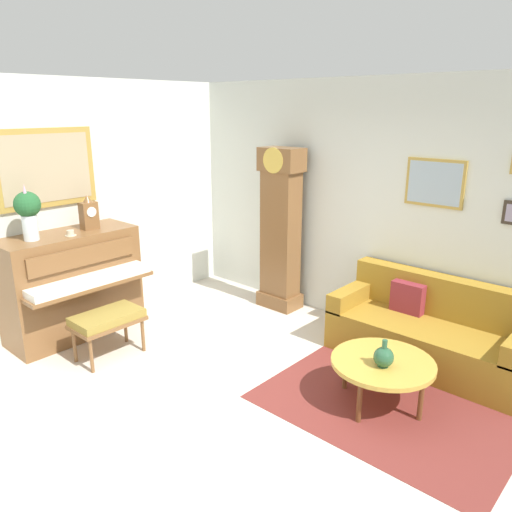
{
  "coord_description": "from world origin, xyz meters",
  "views": [
    {
      "loc": [
        2.74,
        -2.56,
        2.49
      ],
      "look_at": [
        -0.41,
        0.93,
        1.06
      ],
      "focal_mm": 34.75,
      "sensor_mm": 36.0,
      "label": 1
    }
  ],
  "objects_px": {
    "piano": "(73,284)",
    "coffee_table": "(383,364)",
    "couch": "(429,332)",
    "grandfather_clock": "(280,234)",
    "piano_bench": "(108,320)",
    "teacup": "(71,234)",
    "flower_vase": "(28,210)",
    "mantel_clock": "(89,214)",
    "green_jug": "(384,357)"
  },
  "relations": [
    {
      "from": "grandfather_clock",
      "to": "teacup",
      "type": "xyz_separation_m",
      "value": [
        -1.07,
        -2.19,
        0.24
      ]
    },
    {
      "from": "flower_vase",
      "to": "piano_bench",
      "type": "bearing_deg",
      "value": 23.71
    },
    {
      "from": "teacup",
      "to": "grandfather_clock",
      "type": "bearing_deg",
      "value": 64.03
    },
    {
      "from": "teacup",
      "to": "couch",
      "type": "bearing_deg",
      "value": 34.04
    },
    {
      "from": "piano_bench",
      "to": "mantel_clock",
      "type": "distance_m",
      "value": 1.25
    },
    {
      "from": "flower_vase",
      "to": "mantel_clock",
      "type": "bearing_deg",
      "value": 89.96
    },
    {
      "from": "coffee_table",
      "to": "green_jug",
      "type": "distance_m",
      "value": 0.15
    },
    {
      "from": "teacup",
      "to": "green_jug",
      "type": "bearing_deg",
      "value": 17.35
    },
    {
      "from": "couch",
      "to": "mantel_clock",
      "type": "xyz_separation_m",
      "value": [
        -3.22,
        -1.79,
        1.04
      ]
    },
    {
      "from": "piano",
      "to": "flower_vase",
      "type": "distance_m",
      "value": 0.97
    },
    {
      "from": "couch",
      "to": "flower_vase",
      "type": "distance_m",
      "value": 4.21
    },
    {
      "from": "grandfather_clock",
      "to": "teacup",
      "type": "bearing_deg",
      "value": -115.97
    },
    {
      "from": "grandfather_clock",
      "to": "green_jug",
      "type": "distance_m",
      "value": 2.46
    },
    {
      "from": "grandfather_clock",
      "to": "teacup",
      "type": "relative_size",
      "value": 17.5
    },
    {
      "from": "coffee_table",
      "to": "mantel_clock",
      "type": "distance_m",
      "value": 3.47
    },
    {
      "from": "couch",
      "to": "teacup",
      "type": "relative_size",
      "value": 16.38
    },
    {
      "from": "mantel_clock",
      "to": "green_jug",
      "type": "xyz_separation_m",
      "value": [
        3.29,
        0.69,
        -0.85
      ]
    },
    {
      "from": "piano",
      "to": "mantel_clock",
      "type": "relative_size",
      "value": 3.79
    },
    {
      "from": "piano",
      "to": "coffee_table",
      "type": "distance_m",
      "value": 3.42
    },
    {
      "from": "teacup",
      "to": "green_jug",
      "type": "distance_m",
      "value": 3.39
    },
    {
      "from": "couch",
      "to": "green_jug",
      "type": "relative_size",
      "value": 7.92
    },
    {
      "from": "flower_vase",
      "to": "teacup",
      "type": "xyz_separation_m",
      "value": [
        0.13,
        0.35,
        -0.29
      ]
    },
    {
      "from": "piano_bench",
      "to": "teacup",
      "type": "distance_m",
      "value": 1.01
    },
    {
      "from": "flower_vase",
      "to": "piano",
      "type": "bearing_deg",
      "value": 90.19
    },
    {
      "from": "green_jug",
      "to": "piano_bench",
      "type": "bearing_deg",
      "value": -158.26
    },
    {
      "from": "piano_bench",
      "to": "couch",
      "type": "xyz_separation_m",
      "value": [
        2.47,
        2.12,
        -0.09
      ]
    },
    {
      "from": "green_jug",
      "to": "flower_vase",
      "type": "bearing_deg",
      "value": -157.8
    },
    {
      "from": "mantel_clock",
      "to": "flower_vase",
      "type": "relative_size",
      "value": 0.66
    },
    {
      "from": "flower_vase",
      "to": "green_jug",
      "type": "xyz_separation_m",
      "value": [
        3.29,
        1.34,
        -0.99
      ]
    },
    {
      "from": "coffee_table",
      "to": "flower_vase",
      "type": "xyz_separation_m",
      "value": [
        -3.25,
        -1.43,
        1.11
      ]
    },
    {
      "from": "green_jug",
      "to": "couch",
      "type": "bearing_deg",
      "value": 93.65
    },
    {
      "from": "grandfather_clock",
      "to": "flower_vase",
      "type": "distance_m",
      "value": 2.86
    },
    {
      "from": "grandfather_clock",
      "to": "couch",
      "type": "xyz_separation_m",
      "value": [
        2.03,
        -0.1,
        -0.65
      ]
    },
    {
      "from": "couch",
      "to": "coffee_table",
      "type": "distance_m",
      "value": 1.02
    },
    {
      "from": "couch",
      "to": "mantel_clock",
      "type": "height_order",
      "value": "mantel_clock"
    },
    {
      "from": "grandfather_clock",
      "to": "teacup",
      "type": "height_order",
      "value": "grandfather_clock"
    },
    {
      "from": "green_jug",
      "to": "mantel_clock",
      "type": "bearing_deg",
      "value": -168.21
    },
    {
      "from": "couch",
      "to": "flower_vase",
      "type": "relative_size",
      "value": 3.28
    },
    {
      "from": "flower_vase",
      "to": "coffee_table",
      "type": "bearing_deg",
      "value": 23.78
    },
    {
      "from": "piano",
      "to": "couch",
      "type": "bearing_deg",
      "value": 32.63
    },
    {
      "from": "flower_vase",
      "to": "grandfather_clock",
      "type": "bearing_deg",
      "value": 64.86
    },
    {
      "from": "green_jug",
      "to": "grandfather_clock",
      "type": "bearing_deg",
      "value": 150.14
    },
    {
      "from": "piano",
      "to": "piano_bench",
      "type": "distance_m",
      "value": 0.78
    },
    {
      "from": "flower_vase",
      "to": "teacup",
      "type": "bearing_deg",
      "value": 70.22
    },
    {
      "from": "grandfather_clock",
      "to": "coffee_table",
      "type": "relative_size",
      "value": 2.31
    },
    {
      "from": "grandfather_clock",
      "to": "mantel_clock",
      "type": "bearing_deg",
      "value": -122.28
    },
    {
      "from": "couch",
      "to": "grandfather_clock",
      "type": "bearing_deg",
      "value": 177.12
    },
    {
      "from": "piano_bench",
      "to": "teacup",
      "type": "relative_size",
      "value": 6.03
    },
    {
      "from": "grandfather_clock",
      "to": "coffee_table",
      "type": "xyz_separation_m",
      "value": [
        2.05,
        -1.12,
        -0.58
      ]
    },
    {
      "from": "piano",
      "to": "teacup",
      "type": "xyz_separation_m",
      "value": [
        0.13,
        -0.03,
        0.6
      ]
    }
  ]
}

